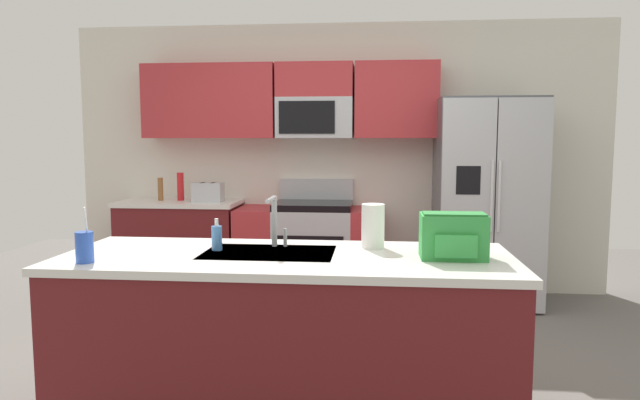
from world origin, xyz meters
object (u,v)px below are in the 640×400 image
Objects in this scene: toaster at (208,192)px; paper_towel_roll at (373,226)px; range_oven at (310,250)px; refrigerator at (486,202)px; drink_cup_blue at (85,247)px; pepper_mill at (161,189)px; soap_dispenser at (217,238)px; backpack at (453,235)px; bottle_red at (180,187)px; sink_faucet at (274,217)px.

paper_towel_roll is at bearing -54.17° from toaster.
toaster is (-0.96, -0.05, 0.55)m from range_oven.
refrigerator reaches higher than toaster.
drink_cup_blue is 1.12× the size of paper_towel_roll.
paper_towel_roll is at bearing -47.28° from pepper_mill.
backpack is (1.22, -0.09, 0.05)m from soap_dispenser.
drink_cup_blue reaches higher than toaster.
soap_dispenser is at bearing -170.15° from paper_towel_roll.
bottle_red is (-1.26, 0.03, 0.59)m from range_oven.
bottle_red is 0.84× the size of backpack.
drink_cup_blue is at bearing -76.02° from pepper_mill.
range_oven is 1.39m from bottle_red.
bottle_red reaches higher than pepper_mill.
bottle_red is 2.64m from sink_faucet.
pepper_mill is 0.82× the size of bottle_red.
refrigerator is 3.06m from pepper_mill.
pepper_mill is (-0.48, 0.05, 0.02)m from toaster.
refrigerator reaches higher than sink_faucet.
pepper_mill is at bearing 117.36° from soap_dispenser.
sink_faucet is at bearing -125.38° from refrigerator.
bottle_red reaches higher than backpack.
backpack is at bearing -45.11° from pepper_mill.
drink_cup_blue is (0.19, -2.67, -0.01)m from toaster.
drink_cup_blue is 0.65m from soap_dispenser.
pepper_mill reaches higher than range_oven.
refrigerator reaches higher than drink_cup_blue.
refrigerator is 3.57m from drink_cup_blue.
bottle_red reaches higher than soap_dispenser.
bottle_red is at bearing 100.10° from drink_cup_blue.
sink_faucet is at bearing -56.05° from pepper_mill.
sink_faucet is at bearing -176.82° from paper_towel_roll.
refrigerator is at bearing -2.55° from range_oven.
range_oven reaches higher than soap_dispenser.
sink_faucet is (1.33, -2.28, 0.03)m from bottle_red.
backpack is (0.93, -0.21, -0.05)m from sink_faucet.
refrigerator is 10.88× the size of soap_dispenser.
sink_faucet reaches higher than bottle_red.
bottle_red is at bearing 129.56° from paper_towel_roll.
refrigerator reaches higher than range_oven.
sink_faucet is 1.17× the size of paper_towel_roll.
drink_cup_blue is at bearing -146.43° from soap_dispenser.
bottle_red is 2.61m from soap_dispenser.
bottle_red is 2.80m from drink_cup_blue.
soap_dispenser is at bearing -72.27° from toaster.
sink_faucet is at bearing -64.89° from toaster.
toaster is at bearing 129.21° from backpack.
backpack is at bearing -50.79° from toaster.
backpack is at bearing -47.80° from bottle_red.
backpack is at bearing -104.48° from refrigerator.
pepper_mill is 0.78× the size of sink_faucet.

